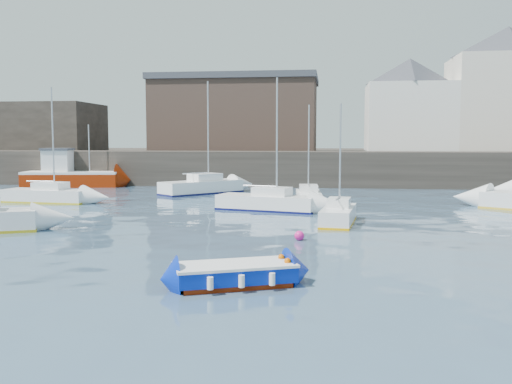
# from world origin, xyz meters

# --- Properties ---
(water) EXTENTS (220.00, 220.00, 0.00)m
(water) POSITION_xyz_m (0.00, 0.00, 0.00)
(water) COLOR #2D4760
(water) RESTS_ON ground
(quay_wall) EXTENTS (90.00, 5.00, 3.00)m
(quay_wall) POSITION_xyz_m (0.00, 35.00, 1.50)
(quay_wall) COLOR #28231E
(quay_wall) RESTS_ON ground
(land_strip) EXTENTS (90.00, 32.00, 2.80)m
(land_strip) POSITION_xyz_m (0.00, 53.00, 1.40)
(land_strip) COLOR #28231E
(land_strip) RESTS_ON ground
(bldg_east_a) EXTENTS (13.36, 13.36, 11.80)m
(bldg_east_a) POSITION_xyz_m (20.00, 42.00, 8.81)
(bldg_east_a) COLOR beige
(bldg_east_a) RESTS_ON land_strip
(bldg_east_d) EXTENTS (11.14, 11.14, 8.95)m
(bldg_east_d) POSITION_xyz_m (11.00, 41.50, 7.36)
(bldg_east_d) COLOR white
(bldg_east_d) RESTS_ON land_strip
(warehouse) EXTENTS (16.40, 10.40, 7.60)m
(warehouse) POSITION_xyz_m (-6.00, 43.00, 6.62)
(warehouse) COLOR #3D2D26
(warehouse) RESTS_ON land_strip
(bldg_west) EXTENTS (14.00, 8.00, 5.00)m
(bldg_west) POSITION_xyz_m (-28.00, 42.00, 5.30)
(bldg_west) COLOR #353028
(bldg_west) RESTS_ON land_strip
(blue_dinghy) EXTENTS (3.59, 2.58, 0.63)m
(blue_dinghy) POSITION_xyz_m (0.96, 0.06, 0.35)
(blue_dinghy) COLOR maroon
(blue_dinghy) RESTS_ON ground
(fishing_boat) EXTENTS (8.40, 4.27, 5.31)m
(fishing_boat) POSITION_xyz_m (-18.80, 31.46, 1.03)
(fishing_boat) COLOR maroon
(fishing_boat) RESTS_ON ground
(sailboat_b) EXTENTS (6.08, 3.34, 7.46)m
(sailboat_b) POSITION_xyz_m (0.04, 16.94, 0.49)
(sailboat_b) COLOR white
(sailboat_b) RESTS_ON ground
(sailboat_c) EXTENTS (1.89, 4.49, 5.74)m
(sailboat_c) POSITION_xyz_m (3.96, 12.33, 0.44)
(sailboat_c) COLOR white
(sailboat_c) RESTS_ON ground
(sailboat_e) EXTENTS (5.86, 2.46, 7.32)m
(sailboat_e) POSITION_xyz_m (-14.45, 19.26, 0.48)
(sailboat_e) COLOR white
(sailboat_e) RESTS_ON ground
(sailboat_f) EXTENTS (1.86, 4.86, 6.19)m
(sailboat_f) POSITION_xyz_m (2.22, 20.39, 0.44)
(sailboat_f) COLOR white
(sailboat_f) RESTS_ON ground
(sailboat_h) EXTENTS (5.87, 6.22, 8.35)m
(sailboat_h) POSITION_xyz_m (-5.97, 26.52, 0.54)
(sailboat_h) COLOR white
(sailboat_h) RESTS_ON ground
(buoy_mid) EXTENTS (0.40, 0.40, 0.40)m
(buoy_mid) POSITION_xyz_m (2.34, 7.48, 0.00)
(buoy_mid) COLOR #E31981
(buoy_mid) RESTS_ON ground
(buoy_far) EXTENTS (0.41, 0.41, 0.41)m
(buoy_far) POSITION_xyz_m (2.02, 19.10, 0.00)
(buoy_far) COLOR #E31981
(buoy_far) RESTS_ON ground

